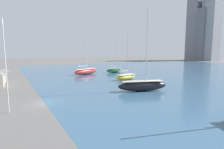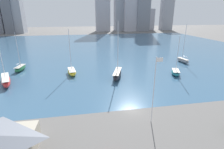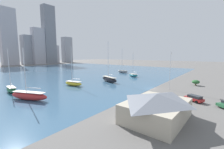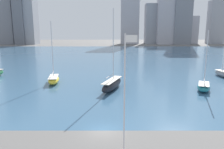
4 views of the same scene
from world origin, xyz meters
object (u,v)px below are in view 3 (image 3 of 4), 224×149
object	(u,v)px
sailboat_red	(29,96)
sailboat_gray	(123,71)
sailboat_black	(109,79)
sailboat_green	(11,89)
flag_pole	(170,69)
parked_wagon_red	(194,98)
boat_shed	(157,107)
sailboat_teal	(133,75)
sailboat_yellow	(73,83)

from	to	relation	value
sailboat_red	sailboat_gray	xyz separation A→B (m)	(62.45, 12.33, -0.17)
sailboat_red	sailboat_black	size ratio (longest dim) A/B	0.77
sailboat_green	flag_pole	bearing A→B (deg)	-39.47
sailboat_black	parked_wagon_red	world-z (taller)	sailboat_black
boat_shed	sailboat_black	bearing A→B (deg)	52.86
flag_pole	sailboat_teal	bearing A→B (deg)	52.46
boat_shed	sailboat_gray	size ratio (longest dim) A/B	0.80
sailboat_teal	sailboat_gray	xyz separation A→B (m)	(10.89, 13.67, 0.07)
boat_shed	sailboat_green	size ratio (longest dim) A/B	0.94
sailboat_yellow	sailboat_gray	bearing A→B (deg)	-0.04
sailboat_green	parked_wagon_red	bearing A→B (deg)	-54.09
sailboat_gray	sailboat_green	world-z (taller)	sailboat_gray
sailboat_gray	sailboat_black	size ratio (longest dim) A/B	0.91
boat_shed	sailboat_black	xyz separation A→B (m)	(24.03, 29.44, -1.16)
sailboat_gray	sailboat_green	size ratio (longest dim) A/B	1.17
sailboat_red	sailboat_teal	bearing A→B (deg)	-22.21
sailboat_gray	sailboat_yellow	size ratio (longest dim) A/B	1.06
flag_pole	sailboat_red	size ratio (longest dim) A/B	0.94
sailboat_red	sailboat_yellow	xyz separation A→B (m)	(18.12, 5.26, -0.18)
sailboat_gray	sailboat_green	bearing A→B (deg)	174.60
sailboat_red	sailboat_yellow	size ratio (longest dim) A/B	0.90
parked_wagon_red	sailboat_yellow	bearing A→B (deg)	124.65
flag_pole	sailboat_green	size ratio (longest dim) A/B	0.94
sailboat_teal	sailboat_gray	bearing A→B (deg)	74.18
sailboat_gray	parked_wagon_red	xyz separation A→B (m)	(-38.56, -45.96, -0.12)
boat_shed	sailboat_teal	xyz separation A→B (m)	(43.39, 28.66, -1.46)
boat_shed	sailboat_gray	xyz separation A→B (m)	(54.28, 42.33, -1.39)
sailboat_gray	sailboat_yellow	bearing A→B (deg)	-176.47
sailboat_red	parked_wagon_red	world-z (taller)	sailboat_red
sailboat_teal	boat_shed	bearing A→B (deg)	-123.82
boat_shed	sailboat_black	size ratio (longest dim) A/B	0.73
sailboat_teal	sailboat_yellow	xyz separation A→B (m)	(-33.44, 6.60, 0.06)
sailboat_red	sailboat_black	world-z (taller)	sailboat_black
sailboat_gray	parked_wagon_red	distance (m)	60.00
sailboat_yellow	sailboat_red	bearing A→B (deg)	-172.90
boat_shed	sailboat_teal	bearing A→B (deg)	35.52
sailboat_teal	sailboat_red	size ratio (longest dim) A/B	0.96
flag_pole	parked_wagon_red	xyz separation A→B (m)	(-9.60, -8.78, -5.84)
sailboat_gray	sailboat_yellow	distance (m)	44.89
flag_pole	parked_wagon_red	size ratio (longest dim) A/B	2.65
flag_pole	sailboat_yellow	xyz separation A→B (m)	(-15.37, 30.12, -5.73)
sailboat_green	sailboat_gray	bearing A→B (deg)	8.78
sailboat_teal	sailboat_green	bearing A→B (deg)	-172.06
flag_pole	sailboat_yellow	distance (m)	34.29
boat_shed	sailboat_yellow	bearing A→B (deg)	76.32
flag_pole	sailboat_yellow	bearing A→B (deg)	117.03
sailboat_teal	sailboat_black	world-z (taller)	sailboat_black
flag_pole	sailboat_teal	world-z (taller)	sailboat_teal
boat_shed	flag_pole	distance (m)	26.20
sailboat_yellow	parked_wagon_red	xyz separation A→B (m)	(5.76, -38.90, -0.11)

